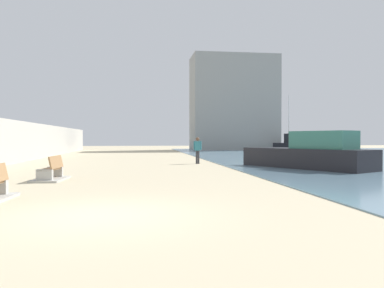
{
  "coord_description": "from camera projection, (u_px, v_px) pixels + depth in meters",
  "views": [
    {
      "loc": [
        0.89,
        -8.69,
        1.68
      ],
      "look_at": [
        3.67,
        11.47,
        1.38
      ],
      "focal_mm": 36.68,
      "sensor_mm": 36.0,
      "label": 1
    }
  ],
  "objects": [
    {
      "name": "seawall",
      "position": [
        7.0,
        142.0,
        25.29
      ],
      "size": [
        0.8,
        64.0,
        2.87
      ],
      "primitive_type": "cube",
      "color": "#ADAAA3",
      "rests_on": "ground"
    },
    {
      "name": "person_walking",
      "position": [
        198.0,
        148.0,
        25.72
      ],
      "size": [
        0.51,
        0.28,
        1.74
      ],
      "color": "#333338",
      "rests_on": "ground"
    },
    {
      "name": "boat_far_right",
      "position": [
        309.0,
        154.0,
        21.42
      ],
      "size": [
        5.52,
        7.66,
        2.02
      ],
      "color": "black",
      "rests_on": "water_bay"
    },
    {
      "name": "ground_plane",
      "position": [
        125.0,
        163.0,
        26.34
      ],
      "size": [
        120.0,
        120.0,
        0.0
      ],
      "primitive_type": "plane",
      "color": "#C6B793"
    },
    {
      "name": "bench_far",
      "position": [
        51.0,
        174.0,
        15.62
      ],
      "size": [
        1.26,
        2.18,
        0.98
      ],
      "color": "#ADAAA3",
      "rests_on": "ground"
    },
    {
      "name": "harbor_building",
      "position": [
        234.0,
        103.0,
        55.95
      ],
      "size": [
        12.0,
        6.0,
        13.32
      ],
      "primitive_type": "cube",
      "color": "gray",
      "rests_on": "ground"
    },
    {
      "name": "boat_outer",
      "position": [
        291.0,
        144.0,
        50.22
      ],
      "size": [
        2.72,
        5.79,
        7.19
      ],
      "color": "black",
      "rests_on": "water_bay"
    }
  ]
}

